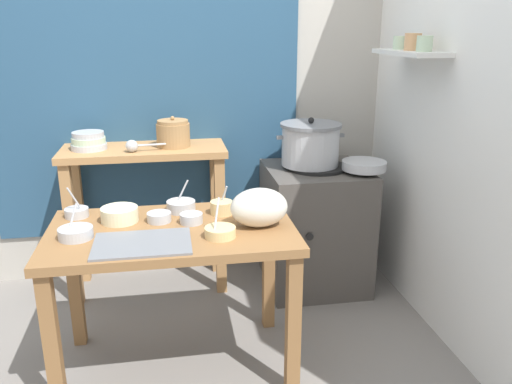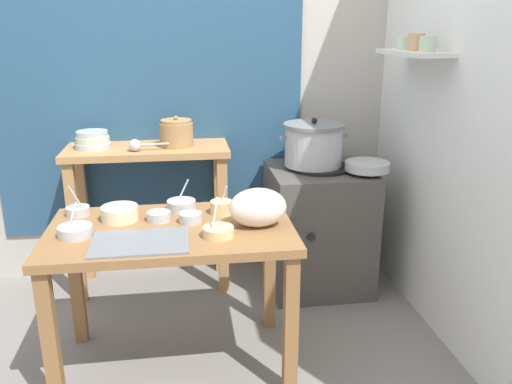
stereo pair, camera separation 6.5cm
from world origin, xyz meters
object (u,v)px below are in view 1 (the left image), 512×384
at_px(wide_pan, 364,165).
at_px(prep_bowl_4, 261,202).
at_px(prep_table, 173,251).
at_px(prep_bowl_1, 222,207).
at_px(steamer_pot, 310,144).
at_px(bowl_stack_enamel, 89,141).
at_px(plastic_bag, 259,207).
at_px(prep_bowl_7, 77,212).
at_px(clay_pot, 173,134).
at_px(prep_bowl_3, 181,206).
at_px(prep_bowl_2, 120,214).
at_px(stove_block, 315,226).
at_px(serving_tray, 142,244).
at_px(prep_bowl_6, 220,231).
at_px(prep_bowl_5, 191,218).
at_px(back_shelf_table, 146,183).
at_px(ladle, 134,146).
at_px(prep_bowl_0, 76,232).
at_px(prep_bowl_8, 159,217).

xyz_separation_m(wide_pan, prep_bowl_4, (-0.69, -0.40, -0.06)).
relative_size(prep_table, prep_bowl_4, 8.52).
bearing_deg(prep_bowl_1, steamer_pot, 45.20).
xyz_separation_m(bowl_stack_enamel, plastic_bag, (0.84, -0.92, -0.14)).
bearing_deg(prep_bowl_7, clay_pot, 53.60).
bearing_deg(prep_bowl_3, prep_bowl_2, -161.40).
height_order(stove_block, serving_tray, stove_block).
distance_m(plastic_bag, prep_bowl_4, 0.25).
bearing_deg(prep_table, wide_pan, 27.85).
bearing_deg(prep_bowl_6, prep_bowl_4, 54.98).
xyz_separation_m(prep_bowl_4, prep_bowl_5, (-0.35, -0.15, -0.00)).
relative_size(stove_block, clay_pot, 3.97).
distance_m(clay_pot, prep_bowl_6, 1.05).
xyz_separation_m(stove_block, clay_pot, (-0.85, 0.13, 0.59)).
xyz_separation_m(back_shelf_table, bowl_stack_enamel, (-0.31, 0.01, 0.27)).
height_order(prep_bowl_5, prep_bowl_6, prep_bowl_6).
relative_size(bowl_stack_enamel, prep_bowl_2, 1.21).
distance_m(bowl_stack_enamel, prep_bowl_6, 1.22).
bearing_deg(ladle, steamer_pot, -0.45).
bearing_deg(ladle, prep_bowl_2, -94.04).
bearing_deg(bowl_stack_enamel, ladle, -23.05).
relative_size(serving_tray, prep_bowl_2, 2.36).
distance_m(prep_bowl_0, prep_bowl_6, 0.61).
distance_m(prep_table, stove_block, 1.17).
distance_m(plastic_bag, prep_bowl_1, 0.25).
bearing_deg(prep_bowl_3, wide_pan, 19.32).
relative_size(prep_bowl_0, prep_bowl_5, 1.39).
height_order(back_shelf_table, plastic_bag, back_shelf_table).
height_order(back_shelf_table, prep_bowl_4, back_shelf_table).
bearing_deg(bowl_stack_enamel, steamer_pot, -5.28).
height_order(ladle, serving_tray, ladle).
relative_size(plastic_bag, prep_bowl_0, 1.78).
xyz_separation_m(prep_table, ladle, (-0.19, 0.76, 0.33)).
xyz_separation_m(back_shelf_table, prep_bowl_1, (0.38, -0.72, 0.08)).
relative_size(plastic_bag, prep_bowl_3, 1.69).
xyz_separation_m(ladle, prep_bowl_0, (-0.21, -0.81, -0.19)).
bearing_deg(prep_bowl_3, ladle, 113.65).
height_order(stove_block, ladle, ladle).
bearing_deg(plastic_bag, wide_pan, 40.91).
distance_m(back_shelf_table, prep_bowl_8, 0.78).
bearing_deg(prep_bowl_2, prep_bowl_7, 154.67).
bearing_deg(prep_bowl_3, stove_block, 31.78).
relative_size(prep_bowl_1, prep_bowl_5, 1.31).
bearing_deg(clay_pot, bowl_stack_enamel, 178.87).
distance_m(stove_block, prep_bowl_4, 0.79).
relative_size(plastic_bag, prep_bowl_6, 1.58).
bearing_deg(prep_bowl_8, prep_bowl_5, -17.20).
bearing_deg(back_shelf_table, ladle, -114.85).
height_order(serving_tray, prep_bowl_2, prep_bowl_2).
bearing_deg(clay_pot, prep_bowl_0, -115.62).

